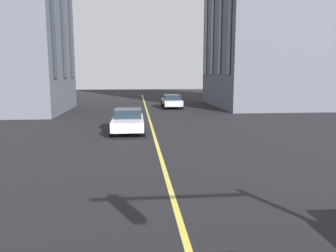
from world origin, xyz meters
TOP-DOWN VIEW (x-y plane):
  - lane_centre_line at (20.00, 0.00)m, footprint 80.00×0.16m
  - car_silver_near at (37.98, -2.64)m, footprint 4.40×1.95m
  - car_white_parked_b at (24.17, 1.49)m, footprint 4.40×1.95m

SIDE VIEW (x-z plane):
  - lane_centre_line at x=20.00m, z-range 0.00..0.01m
  - car_silver_near at x=37.98m, z-range 0.02..1.39m
  - car_white_parked_b at x=24.17m, z-range 0.02..1.39m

